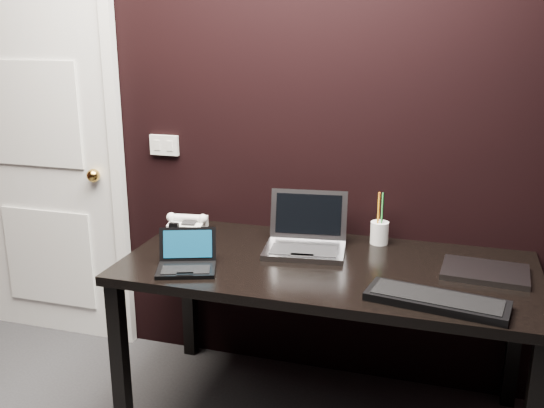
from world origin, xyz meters
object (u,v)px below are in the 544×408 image
(door, at_px, (40,152))
(ext_keyboard, at_px, (437,300))
(silver_laptop, at_px, (306,240))
(mobile_phone, at_px, (174,235))
(desk, at_px, (327,281))
(netbook, at_px, (187,262))
(desk_phone, at_px, (188,224))
(closed_laptop, at_px, (485,272))
(pen_cup, at_px, (379,232))

(door, height_order, ext_keyboard, door)
(silver_laptop, height_order, mobile_phone, silver_laptop)
(silver_laptop, xyz_separation_m, ext_keyboard, (0.58, -0.40, -0.03))
(desk, xyz_separation_m, mobile_phone, (-0.72, 0.06, 0.11))
(door, bearing_deg, mobile_phone, -19.09)
(desk, bearing_deg, netbook, -157.34)
(netbook, relative_size, desk_phone, 1.39)
(desk, bearing_deg, mobile_phone, 175.62)
(netbook, height_order, ext_keyboard, netbook)
(silver_laptop, bearing_deg, mobile_phone, -172.73)
(closed_laptop, bearing_deg, silver_laptop, 175.10)
(ext_keyboard, bearing_deg, door, 163.00)
(door, distance_m, ext_keyboard, 2.21)
(netbook, distance_m, silver_laptop, 0.54)
(mobile_phone, height_order, pen_cup, pen_cup)
(pen_cup, bearing_deg, closed_laptop, -28.31)
(closed_laptop, xyz_separation_m, mobile_phone, (-1.35, -0.01, 0.02))
(door, xyz_separation_m, pen_cup, (1.82, -0.07, -0.25))
(desk_phone, xyz_separation_m, mobile_phone, (0.00, -0.16, -0.00))
(silver_laptop, height_order, pen_cup, pen_cup)
(door, height_order, mobile_phone, door)
(ext_keyboard, distance_m, desk_phone, 1.28)
(silver_laptop, height_order, ext_keyboard, silver_laptop)
(mobile_phone, bearing_deg, desk_phone, 91.65)
(pen_cup, bearing_deg, ext_keyboard, -64.49)
(ext_keyboard, distance_m, mobile_phone, 1.22)
(desk, relative_size, silver_laptop, 4.43)
(silver_laptop, distance_m, mobile_phone, 0.60)
(ext_keyboard, bearing_deg, silver_laptop, 145.30)
(mobile_phone, bearing_deg, ext_keyboard, -15.33)
(closed_laptop, distance_m, pen_cup, 0.51)
(door, relative_size, silver_laptop, 5.58)
(door, bearing_deg, netbook, -28.25)
(closed_laptop, distance_m, desk_phone, 1.36)
(door, distance_m, silver_laptop, 1.56)
(silver_laptop, bearing_deg, netbook, -139.04)
(desk, xyz_separation_m, closed_laptop, (0.63, 0.07, 0.09))
(desk_phone, height_order, pen_cup, pen_cup)
(door, height_order, desk, door)
(desk_phone, bearing_deg, ext_keyboard, -22.27)
(silver_laptop, bearing_deg, ext_keyboard, -34.70)
(closed_laptop, bearing_deg, pen_cup, 151.69)
(desk, xyz_separation_m, pen_cup, (0.18, 0.31, 0.13))
(desk, bearing_deg, closed_laptop, 6.18)
(desk, height_order, ext_keyboard, ext_keyboard)
(netbook, bearing_deg, ext_keyboard, -2.53)
(door, height_order, netbook, door)
(desk, relative_size, netbook, 5.88)
(desk, distance_m, pen_cup, 0.38)
(door, xyz_separation_m, silver_laptop, (1.52, -0.24, -0.26))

